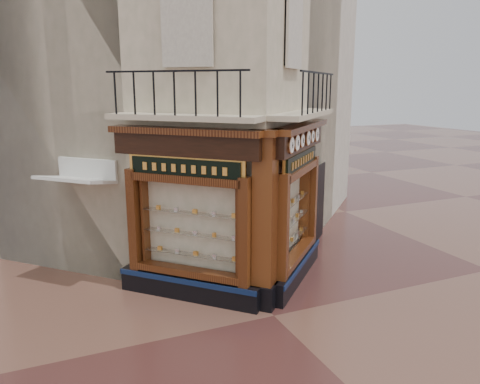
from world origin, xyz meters
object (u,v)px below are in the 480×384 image
clock_d (308,138)px  clock_f (316,134)px  clock_b (297,143)px  signboard_left (185,168)px  clock_e (312,136)px  signboard_right (301,160)px  awning (84,283)px  corner_pilaster (265,223)px  clock_a (291,145)px  clock_c (302,141)px

clock_d → clock_f: (0.68, 0.68, 0.00)m
clock_b → signboard_left: (-2.39, 0.68, -0.52)m
clock_e → signboard_right: bearing=170.1°
clock_b → clock_e: 1.49m
signboard_right → awning: bearing=114.5°
clock_d → awning: (-5.29, 1.86, -3.62)m
corner_pilaster → clock_b: 1.94m
clock_e → clock_f: clock_f is taller
clock_e → awning: 6.85m
clock_a → clock_e: size_ratio=1.16×
clock_e → clock_a: bearing=-180.0°
clock_a → clock_e: (1.38, 1.38, 0.00)m
awning → signboard_left: signboard_left is taller
clock_a → signboard_left: clock_a is taller
clock_d → awning: size_ratio=0.22×
clock_c → clock_e: bearing=0.0°
corner_pilaster → clock_e: size_ratio=12.20×
clock_a → clock_b: size_ratio=0.98×
clock_a → awning: clock_a is taller
signboard_left → clock_c: bearing=-142.5°
corner_pilaster → clock_b: size_ratio=10.28×
clock_a → clock_c: size_ratio=1.15×
clock_f → awning: size_ratio=0.23×
clock_c → clock_e: (0.73, 0.73, 0.00)m
signboard_left → clock_e: bearing=-128.8°
corner_pilaster → clock_f: corner_pilaster is taller
clock_d → awning: clock_d is taller
clock_c → clock_e: 1.03m
clock_c → signboard_left: 2.79m
corner_pilaster → clock_a: 1.78m
clock_e → awning: clock_e is taller
clock_d → clock_e: bearing=0.0°
clock_a → signboard_left: 2.36m
corner_pilaster → signboard_left: bearing=100.2°
corner_pilaster → clock_f: (2.34, 1.73, 1.67)m
corner_pilaster → awning: bearing=96.2°
awning → signboard_left: (2.16, -1.90, 3.10)m
clock_a → clock_e: 1.95m
clock_e → signboard_left: clock_e is taller
clock_a → signboard_right: (0.85, 1.01, -0.52)m
clock_d → awning: 6.67m
clock_c → awning: 6.49m
clock_c → signboard_left: bearing=127.5°
clock_a → signboard_left: (-2.07, 1.01, -0.52)m
corner_pilaster → clock_d: 2.58m
clock_b → signboard_left: 2.54m
clock_e → clock_f: bearing=-0.0°
corner_pilaster → clock_f: bearing=-8.4°
awning → signboard_right: signboard_right is taller
clock_d → clock_e: clock_d is taller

